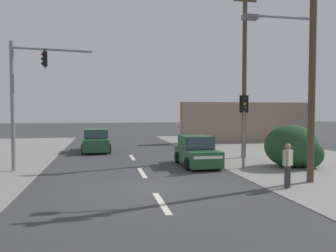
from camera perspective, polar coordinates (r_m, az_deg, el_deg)
The scene contains 14 objects.
ground_plane at distance 12.12m, azimuth -2.85°, elevation -10.71°, with size 140.00×140.00×0.00m, color #3A3A3D.
lane_dash_near at distance 10.21m, azimuth -1.15°, elevation -13.22°, with size 0.20×2.40×0.01m, color silver.
lane_dash_mid at distance 15.03m, azimuth -4.55°, elevation -8.10°, with size 0.20×2.40×0.01m, color silver.
lane_dash_far at distance 19.94m, azimuth -6.25°, elevation -5.47°, with size 0.20×2.40×0.01m, color silver.
kerb_right_verge at distance 17.60m, azimuth 26.66°, elevation -6.77°, with size 10.00×44.00×0.02m, color gray.
utility_pole_foreground_right at distance 13.92m, azimuth 23.34°, elevation 10.44°, with size 3.78×0.28×8.77m.
utility_pole_midground_right at distance 20.23m, azimuth 13.18°, elevation 10.06°, with size 1.80×0.26×10.40m.
traffic_signal_mast at distance 16.65m, azimuth -23.65°, elevation 5.96°, with size 3.67×0.54×6.00m.
pedestal_signal_right_kerb at distance 16.24m, azimuth 13.07°, elevation 1.21°, with size 0.44×0.30×3.56m.
roadside_bush at distance 17.43m, azimuth 21.08°, elevation -3.48°, with size 2.77×2.38×2.12m.
shopfront_wall_far at distance 30.47m, azimuth 13.39°, elevation 0.63°, with size 12.00×1.00×3.60m, color gray.
hatchback_oncoming_mid at distance 16.91m, azimuth 5.02°, elevation -4.52°, with size 1.80×3.65×1.53m.
sedan_oncoming_near at distance 23.38m, azimuth -12.38°, elevation -2.61°, with size 1.93×4.26×1.56m.
pedestrian_at_kerb at distance 12.55m, azimuth 20.12°, elevation -6.09°, with size 0.48×0.38×1.63m.
Camera 1 is at (-1.73, -11.67, 2.78)m, focal length 35.00 mm.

